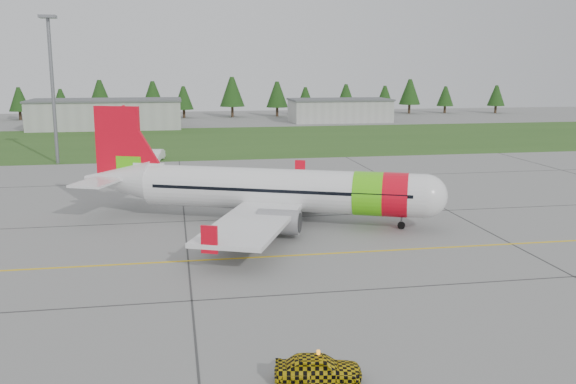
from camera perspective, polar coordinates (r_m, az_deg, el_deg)
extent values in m
plane|color=gray|center=(41.99, 12.58, -8.13)|extent=(320.00, 320.00, 0.00)
cylinder|color=white|center=(56.33, -0.54, 0.18)|extent=(24.21, 12.95, 3.70)
sphere|color=white|center=(54.93, 12.11, -0.35)|extent=(3.70, 3.70, 3.70)
cone|color=white|center=(61.67, -14.88, 1.09)|extent=(7.56, 5.98, 3.70)
cube|color=black|center=(54.86, 12.42, -0.03)|extent=(2.36, 2.86, 0.53)
cylinder|color=#58D610|center=(55.14, 7.17, -0.14)|extent=(3.74, 4.44, 3.78)
cylinder|color=red|center=(54.99, 9.54, -0.24)|extent=(3.39, 4.30, 3.78)
cube|color=white|center=(56.64, -1.01, -0.83)|extent=(16.55, 30.05, 0.34)
cube|color=red|center=(71.25, 1.08, 2.09)|extent=(1.12, 0.60, 1.90)
cube|color=red|center=(42.70, -7.00, -4.21)|extent=(1.12, 0.60, 1.90)
cylinder|color=gray|center=(61.45, 1.42, -0.38)|extent=(3.92, 3.16, 1.99)
cylinder|color=gray|center=(51.49, -0.82, -2.66)|extent=(3.92, 3.16, 1.99)
cube|color=red|center=(61.12, -14.87, 4.02)|extent=(4.16, 2.00, 7.22)
cube|color=#58D610|center=(60.94, -13.90, 2.06)|extent=(2.43, 1.32, 2.28)
cube|color=white|center=(61.85, -15.28, 1.32)|extent=(7.02, 11.25, 0.21)
cylinder|color=slate|center=(55.45, 10.05, -2.58)|extent=(0.17, 0.17, 1.33)
cylinder|color=black|center=(55.54, 10.04, -2.92)|extent=(0.70, 0.49, 0.65)
cylinder|color=slate|center=(59.60, -1.29, -1.21)|extent=(0.21, 0.21, 1.80)
cylinder|color=black|center=(59.78, -1.65, -1.57)|extent=(1.08, 0.78, 0.99)
cylinder|color=slate|center=(54.58, -2.63, -2.38)|extent=(0.21, 0.21, 1.80)
cylinder|color=black|center=(54.78, -3.01, -2.77)|extent=(1.08, 0.78, 0.99)
imported|color=#DCBE0C|center=(28.66, 2.73, -13.10)|extent=(1.53, 1.73, 3.85)
imported|color=silver|center=(95.60, -11.69, 4.20)|extent=(2.00, 1.93, 4.87)
cube|color=#30561E|center=(120.26, -2.62, 4.66)|extent=(320.00, 50.00, 0.03)
cube|color=gold|center=(49.09, 8.99, -5.14)|extent=(120.00, 0.25, 0.02)
cube|color=#A8A8A3|center=(147.51, -15.83, 6.62)|extent=(32.00, 14.00, 6.00)
cube|color=#A8A8A3|center=(160.10, 4.61, 7.19)|extent=(24.00, 12.00, 5.20)
cylinder|color=slate|center=(95.89, -20.17, 8.31)|extent=(0.50, 0.50, 20.00)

